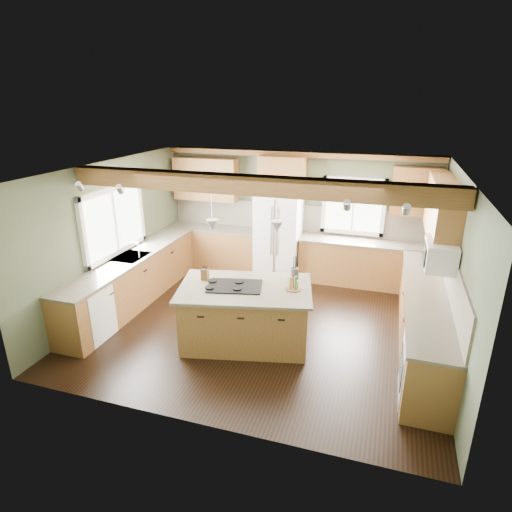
% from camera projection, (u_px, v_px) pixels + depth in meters
% --- Properties ---
extents(floor, '(5.60, 5.60, 0.00)m').
position_uv_depth(floor, '(263.00, 324.00, 7.24)').
color(floor, black).
rests_on(floor, ground).
extents(ceiling, '(5.60, 5.60, 0.00)m').
position_uv_depth(ceiling, '(264.00, 169.00, 6.34)').
color(ceiling, silver).
rests_on(ceiling, wall_back).
extents(wall_back, '(5.60, 0.00, 5.60)m').
position_uv_depth(wall_back, '(297.00, 213.00, 9.02)').
color(wall_back, '#434B35').
rests_on(wall_back, ground).
extents(wall_left, '(0.00, 5.00, 5.00)m').
position_uv_depth(wall_left, '(112.00, 235.00, 7.58)').
color(wall_left, '#434B35').
rests_on(wall_left, ground).
extents(wall_right, '(0.00, 5.00, 5.00)m').
position_uv_depth(wall_right, '(454.00, 272.00, 6.00)').
color(wall_right, '#434B35').
rests_on(wall_right, ground).
extents(ceiling_beam, '(5.55, 0.26, 0.26)m').
position_uv_depth(ceiling_beam, '(252.00, 185.00, 5.86)').
color(ceiling_beam, '#4D3216').
rests_on(ceiling_beam, ceiling).
extents(soffit_trim, '(5.55, 0.20, 0.10)m').
position_uv_depth(soffit_trim, '(298.00, 154.00, 8.50)').
color(soffit_trim, '#4D3216').
rests_on(soffit_trim, ceiling).
extents(backsplash_back, '(5.58, 0.03, 0.58)m').
position_uv_depth(backsplash_back, '(297.00, 218.00, 9.04)').
color(backsplash_back, brown).
rests_on(backsplash_back, wall_back).
extents(backsplash_right, '(0.03, 3.70, 0.58)m').
position_uv_depth(backsplash_right, '(452.00, 276.00, 6.08)').
color(backsplash_right, brown).
rests_on(backsplash_right, wall_right).
extents(base_cab_back_left, '(2.02, 0.60, 0.88)m').
position_uv_depth(base_cab_back_left, '(215.00, 248.00, 9.56)').
color(base_cab_back_left, brown).
rests_on(base_cab_back_left, floor).
extents(counter_back_left, '(2.06, 0.64, 0.04)m').
position_uv_depth(counter_back_left, '(214.00, 228.00, 9.40)').
color(counter_back_left, '#4F473A').
rests_on(counter_back_left, base_cab_back_left).
extents(base_cab_back_right, '(2.62, 0.60, 0.88)m').
position_uv_depth(base_cab_back_right, '(365.00, 264.00, 8.63)').
color(base_cab_back_right, brown).
rests_on(base_cab_back_right, floor).
extents(counter_back_right, '(2.66, 0.64, 0.04)m').
position_uv_depth(counter_back_right, '(367.00, 242.00, 8.47)').
color(counter_back_right, '#4F473A').
rests_on(counter_back_right, base_cab_back_right).
extents(base_cab_left, '(0.60, 3.70, 0.88)m').
position_uv_depth(base_cab_left, '(133.00, 281.00, 7.84)').
color(base_cab_left, brown).
rests_on(base_cab_left, floor).
extents(counter_left, '(0.64, 3.74, 0.04)m').
position_uv_depth(counter_left, '(131.00, 257.00, 7.68)').
color(counter_left, '#4F473A').
rests_on(counter_left, base_cab_left).
extents(base_cab_right, '(0.60, 3.70, 0.88)m').
position_uv_depth(base_cab_right, '(423.00, 321.00, 6.42)').
color(base_cab_right, brown).
rests_on(base_cab_right, floor).
extents(counter_right, '(0.64, 3.74, 0.04)m').
position_uv_depth(counter_right, '(427.00, 293.00, 6.26)').
color(counter_right, '#4F473A').
rests_on(counter_right, base_cab_right).
extents(upper_cab_back_left, '(1.40, 0.35, 0.90)m').
position_uv_depth(upper_cab_back_left, '(206.00, 179.00, 9.20)').
color(upper_cab_back_left, brown).
rests_on(upper_cab_back_left, wall_back).
extents(upper_cab_over_fridge, '(0.96, 0.35, 0.70)m').
position_uv_depth(upper_cab_over_fridge, '(282.00, 174.00, 8.66)').
color(upper_cab_over_fridge, brown).
rests_on(upper_cab_over_fridge, wall_back).
extents(upper_cab_right, '(0.35, 2.20, 0.90)m').
position_uv_depth(upper_cab_right, '(442.00, 211.00, 6.62)').
color(upper_cab_right, brown).
rests_on(upper_cab_right, wall_right).
extents(upper_cab_back_corner, '(0.90, 0.35, 0.90)m').
position_uv_depth(upper_cab_back_corner, '(417.00, 191.00, 7.99)').
color(upper_cab_back_corner, brown).
rests_on(upper_cab_back_corner, wall_back).
extents(window_left, '(0.04, 1.60, 1.05)m').
position_uv_depth(window_left, '(113.00, 221.00, 7.53)').
color(window_left, white).
rests_on(window_left, wall_left).
extents(window_back, '(1.10, 0.04, 1.00)m').
position_uv_depth(window_back, '(353.00, 206.00, 8.59)').
color(window_back, white).
rests_on(window_back, wall_back).
extents(sink, '(0.50, 0.65, 0.03)m').
position_uv_depth(sink, '(131.00, 257.00, 7.68)').
color(sink, '#262628').
rests_on(sink, counter_left).
extents(faucet, '(0.02, 0.02, 0.28)m').
position_uv_depth(faucet, '(139.00, 250.00, 7.58)').
color(faucet, '#B2B2B7').
rests_on(faucet, sink).
extents(dishwasher, '(0.60, 0.60, 0.84)m').
position_uv_depth(dishwasher, '(88.00, 313.00, 6.68)').
color(dishwasher, white).
rests_on(dishwasher, floor).
extents(oven, '(0.60, 0.72, 0.84)m').
position_uv_depth(oven, '(427.00, 371.00, 5.27)').
color(oven, white).
rests_on(oven, floor).
extents(microwave, '(0.40, 0.70, 0.38)m').
position_uv_depth(microwave, '(440.00, 255.00, 5.93)').
color(microwave, white).
rests_on(microwave, wall_right).
extents(pendant_left, '(0.18, 0.18, 0.16)m').
position_uv_depth(pendant_left, '(212.00, 225.00, 6.13)').
color(pendant_left, '#B2B2B7').
rests_on(pendant_left, ceiling).
extents(pendant_right, '(0.18, 0.18, 0.16)m').
position_uv_depth(pendant_right, '(277.00, 226.00, 6.06)').
color(pendant_right, '#B2B2B7').
rests_on(pendant_right, ceiling).
extents(refrigerator, '(0.90, 0.74, 1.80)m').
position_uv_depth(refrigerator, '(279.00, 235.00, 8.91)').
color(refrigerator, white).
rests_on(refrigerator, floor).
extents(island, '(2.06, 1.52, 0.88)m').
position_uv_depth(island, '(245.00, 315.00, 6.59)').
color(island, brown).
rests_on(island, floor).
extents(island_top, '(2.21, 1.67, 0.04)m').
position_uv_depth(island_top, '(245.00, 288.00, 6.43)').
color(island_top, '#4F473A').
rests_on(island_top, island).
extents(cooktop, '(0.90, 0.70, 0.02)m').
position_uv_depth(cooktop, '(235.00, 286.00, 6.43)').
color(cooktop, black).
rests_on(cooktop, island_top).
extents(knife_block, '(0.11, 0.08, 0.18)m').
position_uv_depth(knife_block, '(205.00, 274.00, 6.65)').
color(knife_block, '#58381A').
rests_on(knife_block, island_top).
extents(utensil_crock, '(0.17, 0.17, 0.17)m').
position_uv_depth(utensil_crock, '(295.00, 273.00, 6.71)').
color(utensil_crock, '#473C39').
rests_on(utensil_crock, island_top).
extents(bottle_tray, '(0.27, 0.27, 0.21)m').
position_uv_depth(bottle_tray, '(293.00, 283.00, 6.30)').
color(bottle_tray, brown).
rests_on(bottle_tray, island_top).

